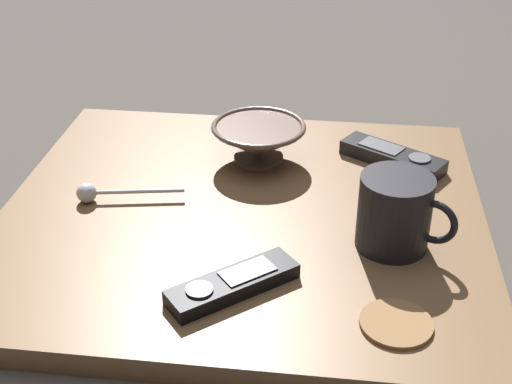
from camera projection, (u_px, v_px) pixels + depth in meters
ground_plane at (243, 228)px, 0.98m from camera, size 6.00×6.00×0.00m
table at (243, 218)px, 0.97m from camera, size 0.66×0.61×0.03m
cereal_bowl at (259, 140)px, 1.07m from camera, size 0.15×0.15×0.06m
coffee_mug at (396, 213)px, 0.87m from camera, size 0.12×0.09×0.10m
teaspoon at (95, 192)px, 0.98m from camera, size 0.15×0.04×0.03m
tv_remote_near at (233, 284)px, 0.81m from camera, size 0.15×0.14×0.02m
tv_remote_far at (393, 157)px, 1.07m from camera, size 0.16×0.13×0.03m
drink_coaster at (396, 323)px, 0.76m from camera, size 0.08×0.08×0.01m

